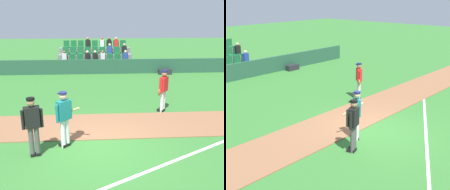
% 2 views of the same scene
% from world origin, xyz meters
% --- Properties ---
extents(ground_plane, '(80.00, 80.00, 0.00)m').
position_xyz_m(ground_plane, '(0.00, 0.00, 0.00)').
color(ground_plane, '#33702D').
extents(infield_dirt_path, '(28.00, 2.29, 0.03)m').
position_xyz_m(infield_dirt_path, '(0.00, 1.59, 0.01)').
color(infield_dirt_path, brown).
rests_on(infield_dirt_path, ground).
extents(foul_line_chalk, '(10.60, 5.81, 0.01)m').
position_xyz_m(foul_line_chalk, '(3.00, -0.50, 0.01)').
color(foul_line_chalk, white).
rests_on(foul_line_chalk, ground).
extents(batter_teal_jersey, '(0.74, 0.68, 1.76)m').
position_xyz_m(batter_teal_jersey, '(-0.96, 0.10, 0.97)').
color(batter_teal_jersey, white).
rests_on(batter_teal_jersey, ground).
extents(umpire_home_plate, '(0.57, 0.39, 1.76)m').
position_xyz_m(umpire_home_plate, '(-1.78, -0.40, 1.00)').
color(umpire_home_plate, '#4C4C4C').
rests_on(umpire_home_plate, ground).
extents(runner_red_jersey, '(0.53, 0.53, 1.76)m').
position_xyz_m(runner_red_jersey, '(2.78, 2.92, 0.96)').
color(runner_red_jersey, silver).
rests_on(runner_red_jersey, ground).
extents(equipment_bag, '(0.90, 0.36, 0.36)m').
position_xyz_m(equipment_bag, '(4.79, 10.07, 0.18)').
color(equipment_bag, '#232328').
rests_on(equipment_bag, ground).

